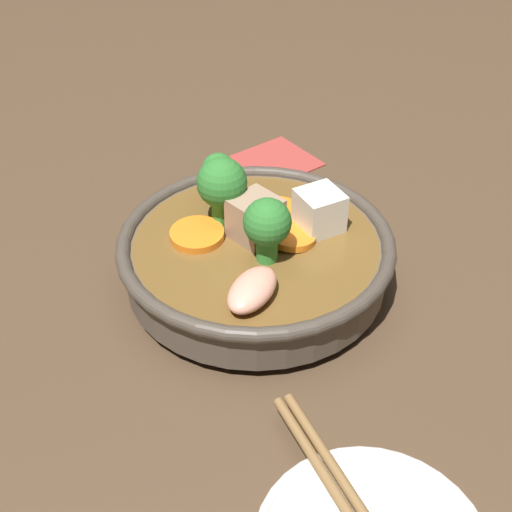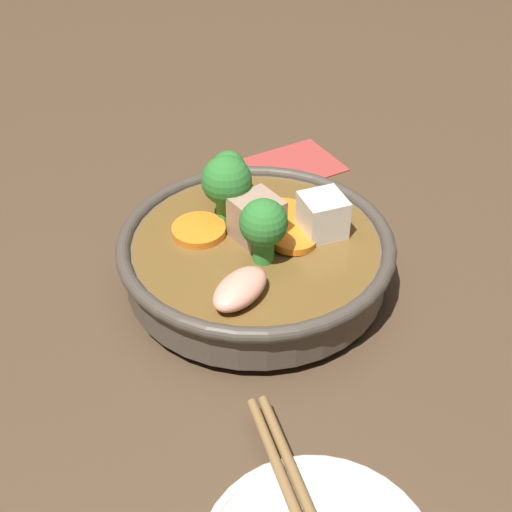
# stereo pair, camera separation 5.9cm
# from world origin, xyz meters

# --- Properties ---
(ground_plane) EXTENTS (3.00, 3.00, 0.00)m
(ground_plane) POSITION_xyz_m (0.00, 0.00, 0.00)
(ground_plane) COLOR #4C3826
(stirfry_bowl) EXTENTS (0.23, 0.23, 0.11)m
(stirfry_bowl) POSITION_xyz_m (-0.00, -0.00, 0.04)
(stirfry_bowl) COLOR #51473D
(stirfry_bowl) RESTS_ON ground_plane
(napkin) EXTENTS (0.12, 0.09, 0.00)m
(napkin) POSITION_xyz_m (-0.14, -0.13, 0.00)
(napkin) COLOR #A33833
(napkin) RESTS_ON ground_plane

